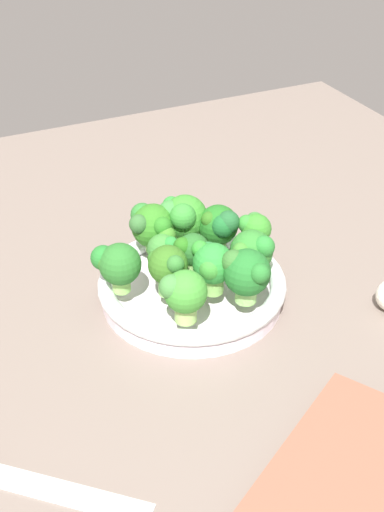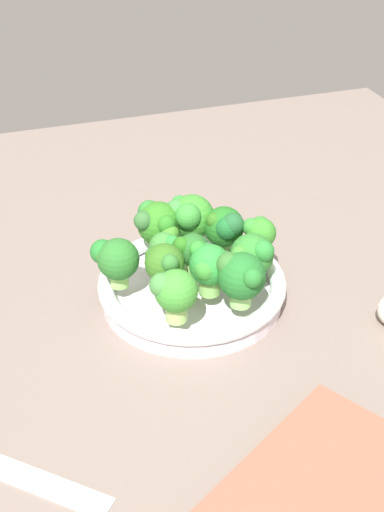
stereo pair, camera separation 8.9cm
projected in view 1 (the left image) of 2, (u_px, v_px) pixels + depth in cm
name	position (u px, v px, depth cm)	size (l,w,h in cm)	color
ground_plane	(177.00, 327.00, 90.19)	(130.00, 130.00, 2.50)	slate
bowl	(192.00, 287.00, 91.93)	(24.39, 24.39, 3.82)	white
broccoli_floret_0	(168.00, 267.00, 85.50)	(4.88, 5.44, 6.65)	#88C569
broccoli_floret_1	(152.00, 225.00, 93.55)	(6.56, 6.97, 6.81)	#76B54D
broccoli_floret_2	(246.00, 273.00, 84.14)	(5.77, 6.43, 7.04)	#9BD874
broccoli_floret_3	(182.00, 217.00, 94.73)	(6.77, 7.13, 7.26)	#95CA6F
broccoli_floret_4	(164.00, 247.00, 90.81)	(4.38, 4.47, 5.25)	#7AB74F
broccoli_floret_5	(251.00, 250.00, 89.02)	(5.89, 6.08, 6.43)	#84B653
broccoli_floret_6	(191.00, 252.00, 88.55)	(4.71, 4.15, 6.18)	#91CC6A
broccoli_floret_7	(183.00, 293.00, 81.15)	(5.61, 5.11, 6.65)	#A2D06D
broccoli_floret_8	(116.00, 264.00, 86.20)	(5.80, 5.73, 6.56)	#96DA68
broccoli_floret_9	(220.00, 225.00, 93.63)	(5.41, 6.12, 6.62)	#7BB55D
broccoli_floret_10	(212.00, 264.00, 85.89)	(5.12, 5.70, 6.70)	#83C05C
broccoli_floret_11	(254.00, 230.00, 92.87)	(4.29, 4.24, 6.11)	#97D864
cutting_board	(344.00, 485.00, 67.38)	(25.93, 13.77, 1.60)	#8D5742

